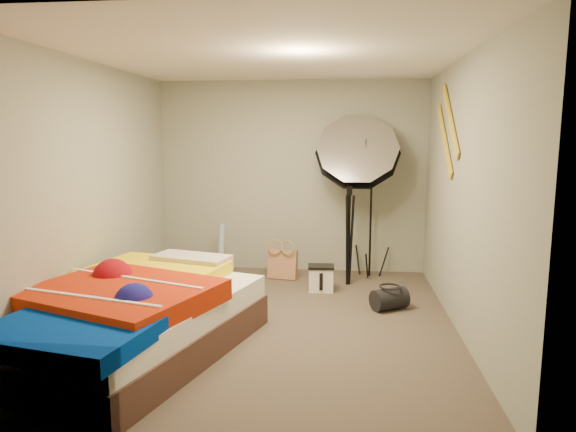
# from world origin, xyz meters

# --- Properties ---
(floor) EXTENTS (4.00, 4.00, 0.00)m
(floor) POSITION_xyz_m (0.00, 0.00, 0.00)
(floor) COLOR brown
(floor) RESTS_ON ground
(ceiling) EXTENTS (4.00, 4.00, 0.00)m
(ceiling) POSITION_xyz_m (0.00, 0.00, 2.50)
(ceiling) COLOR silver
(ceiling) RESTS_ON wall_back
(wall_back) EXTENTS (3.50, 0.00, 3.50)m
(wall_back) POSITION_xyz_m (0.00, 2.00, 1.25)
(wall_back) COLOR gray
(wall_back) RESTS_ON floor
(wall_front) EXTENTS (3.50, 0.00, 3.50)m
(wall_front) POSITION_xyz_m (0.00, -2.00, 1.25)
(wall_front) COLOR gray
(wall_front) RESTS_ON floor
(wall_left) EXTENTS (0.00, 4.00, 4.00)m
(wall_left) POSITION_xyz_m (-1.75, 0.00, 1.25)
(wall_left) COLOR gray
(wall_left) RESTS_ON floor
(wall_right) EXTENTS (0.00, 4.00, 4.00)m
(wall_right) POSITION_xyz_m (1.75, 0.00, 1.25)
(wall_right) COLOR gray
(wall_right) RESTS_ON floor
(tote_bag) EXTENTS (0.39, 0.22, 0.38)m
(tote_bag) POSITION_xyz_m (-0.07, 1.53, 0.18)
(tote_bag) COLOR tan
(tote_bag) RESTS_ON floor
(wrapping_roll) EXTENTS (0.10, 0.20, 0.68)m
(wrapping_roll) POSITION_xyz_m (-0.88, 1.61, 0.34)
(wrapping_roll) COLOR teal
(wrapping_roll) RESTS_ON floor
(camera_case) EXTENTS (0.29, 0.21, 0.28)m
(camera_case) POSITION_xyz_m (0.44, 1.05, 0.14)
(camera_case) COLOR white
(camera_case) RESTS_ON floor
(duffel_bag) EXTENTS (0.43, 0.38, 0.22)m
(duffel_bag) POSITION_xyz_m (1.18, 0.48, 0.11)
(duffel_bag) COLOR black
(duffel_bag) RESTS_ON floor
(wall_stripe_upper) EXTENTS (0.02, 0.91, 0.78)m
(wall_stripe_upper) POSITION_xyz_m (1.73, 0.60, 1.95)
(wall_stripe_upper) COLOR gold
(wall_stripe_upper) RESTS_ON wall_right
(wall_stripe_lower) EXTENTS (0.02, 0.91, 0.78)m
(wall_stripe_lower) POSITION_xyz_m (1.73, 0.85, 1.75)
(wall_stripe_lower) COLOR gold
(wall_stripe_lower) RESTS_ON wall_right
(bed) EXTENTS (2.07, 2.60, 0.63)m
(bed) POSITION_xyz_m (-1.06, -0.83, 0.32)
(bed) COLOR #4D312A
(bed) RESTS_ON floor
(photo_umbrella) EXTENTS (1.28, 0.98, 2.18)m
(photo_umbrella) POSITION_xyz_m (0.85, 1.65, 1.56)
(photo_umbrella) COLOR black
(photo_umbrella) RESTS_ON floor
(camera_tripod) EXTENTS (0.07, 0.07, 1.21)m
(camera_tripod) POSITION_xyz_m (0.75, 1.35, 0.69)
(camera_tripod) COLOR black
(camera_tripod) RESTS_ON floor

